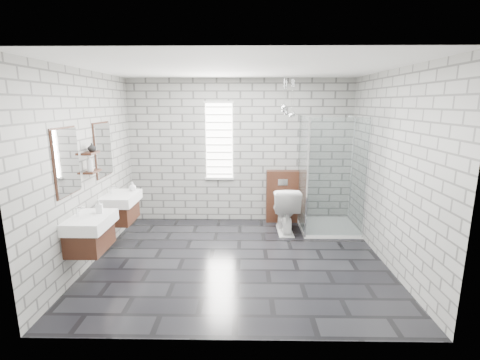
{
  "coord_description": "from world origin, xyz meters",
  "views": [
    {
      "loc": [
        0.1,
        -4.75,
        2.25
      ],
      "look_at": [
        0.02,
        0.35,
        1.12
      ],
      "focal_mm": 26.0,
      "sensor_mm": 36.0,
      "label": 1
    }
  ],
  "objects_px": {
    "shower_enclosure": "(324,204)",
    "toilet": "(285,209)",
    "vanity_right": "(119,200)",
    "cistern_panel": "(282,196)",
    "vanity_left": "(87,223)"
  },
  "relations": [
    {
      "from": "cistern_panel",
      "to": "toilet",
      "type": "relative_size",
      "value": 1.21
    },
    {
      "from": "shower_enclosure",
      "to": "vanity_left",
      "type": "bearing_deg",
      "value": -152.34
    },
    {
      "from": "vanity_left",
      "to": "vanity_right",
      "type": "distance_m",
      "value": 1.11
    },
    {
      "from": "vanity_right",
      "to": "toilet",
      "type": "height_order",
      "value": "vanity_right"
    },
    {
      "from": "vanity_right",
      "to": "shower_enclosure",
      "type": "xyz_separation_m",
      "value": [
        3.41,
        0.68,
        -0.25
      ]
    },
    {
      "from": "vanity_left",
      "to": "shower_enclosure",
      "type": "height_order",
      "value": "shower_enclosure"
    },
    {
      "from": "vanity_right",
      "to": "toilet",
      "type": "xyz_separation_m",
      "value": [
        2.71,
        0.65,
        -0.34
      ]
    },
    {
      "from": "shower_enclosure",
      "to": "toilet",
      "type": "relative_size",
      "value": 2.46
    },
    {
      "from": "vanity_right",
      "to": "cistern_panel",
      "type": "relative_size",
      "value": 1.57
    },
    {
      "from": "shower_enclosure",
      "to": "toilet",
      "type": "distance_m",
      "value": 0.71
    },
    {
      "from": "shower_enclosure",
      "to": "toilet",
      "type": "height_order",
      "value": "shower_enclosure"
    },
    {
      "from": "cistern_panel",
      "to": "shower_enclosure",
      "type": "bearing_deg",
      "value": -36.41
    },
    {
      "from": "cistern_panel",
      "to": "vanity_left",
      "type": "bearing_deg",
      "value": -139.6
    },
    {
      "from": "vanity_left",
      "to": "toilet",
      "type": "xyz_separation_m",
      "value": [
        2.71,
        1.76,
        -0.34
      ]
    },
    {
      "from": "cistern_panel",
      "to": "vanity_right",
      "type": "bearing_deg",
      "value": -156.2
    }
  ]
}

